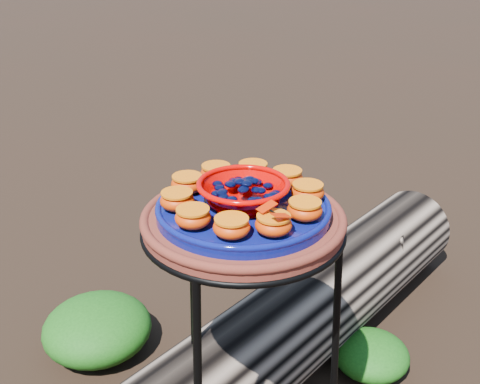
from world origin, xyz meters
TOP-DOWN VIEW (x-y plane):
  - plant_stand at (0.00, 0.00)m, footprint 0.44×0.44m
  - terracotta_saucer at (0.00, 0.00)m, footprint 0.39×0.39m
  - cobalt_plate at (0.00, 0.00)m, footprint 0.34×0.34m
  - red_bowl at (0.00, 0.00)m, footprint 0.17×0.17m
  - glass_gems at (0.00, 0.00)m, footprint 0.13×0.13m
  - orange_half_0 at (-0.02, -0.12)m, footprint 0.07×0.07m
  - orange_half_1 at (0.06, -0.11)m, footprint 0.07×0.07m
  - orange_half_2 at (0.11, -0.06)m, footprint 0.07×0.07m
  - orange_half_3 at (0.12, 0.02)m, footprint 0.07×0.07m
  - orange_half_4 at (0.09, 0.09)m, footprint 0.07×0.07m
  - orange_half_5 at (0.02, 0.12)m, footprint 0.07×0.07m
  - orange_half_6 at (-0.06, 0.11)m, footprint 0.07×0.07m
  - orange_half_7 at (-0.11, 0.06)m, footprint 0.07×0.07m
  - orange_half_8 at (-0.12, -0.02)m, footprint 0.07×0.07m
  - orange_half_9 at (-0.09, -0.09)m, footprint 0.07×0.07m
  - butterfly at (-0.02, -0.12)m, footprint 0.08×0.05m
  - driftwood_log at (0.41, 0.27)m, footprint 1.60×0.78m
  - foliage_right at (0.55, 0.10)m, footprint 0.23×0.23m
  - foliage_back at (-0.09, 0.67)m, footprint 0.34×0.34m

SIDE VIEW (x-z plane):
  - foliage_right at x=0.55m, z-range 0.00..0.11m
  - foliage_back at x=-0.09m, z-range 0.00..0.17m
  - driftwood_log at x=0.41m, z-range 0.00..0.29m
  - plant_stand at x=0.00m, z-range 0.00..0.70m
  - terracotta_saucer at x=0.00m, z-range 0.70..0.73m
  - cobalt_plate at x=0.00m, z-range 0.73..0.75m
  - orange_half_0 at x=-0.02m, z-range 0.75..0.79m
  - orange_half_1 at x=0.06m, z-range 0.75..0.79m
  - orange_half_2 at x=0.11m, z-range 0.75..0.79m
  - orange_half_3 at x=0.12m, z-range 0.75..0.79m
  - orange_half_4 at x=0.09m, z-range 0.75..0.79m
  - orange_half_5 at x=0.02m, z-range 0.75..0.79m
  - orange_half_6 at x=-0.06m, z-range 0.75..0.79m
  - orange_half_7 at x=-0.11m, z-range 0.75..0.79m
  - orange_half_8 at x=-0.12m, z-range 0.75..0.79m
  - orange_half_9 at x=-0.09m, z-range 0.75..0.79m
  - red_bowl at x=0.00m, z-range 0.75..0.80m
  - butterfly at x=-0.02m, z-range 0.79..0.80m
  - glass_gems at x=0.00m, z-range 0.80..0.82m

